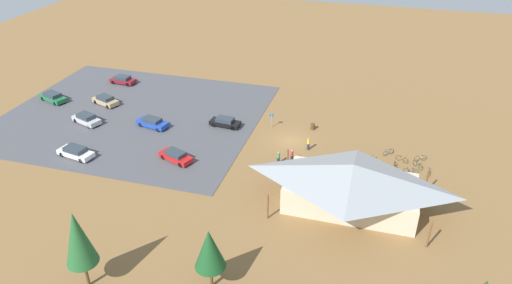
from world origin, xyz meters
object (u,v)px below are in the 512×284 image
bicycle_blue_edge_south (411,171)px  bicycle_teal_near_porch (388,152)px  car_green_second_row (53,97)px  car_blue_mid_lot (152,123)px  car_red_end_stall (176,156)px  car_silver_near_entry (86,119)px  bicycle_purple_lone_east (429,173)px  bicycle_yellow_yard_right (375,160)px  car_maroon_far_end (123,80)px  bicycle_orange_edge_north (402,159)px  bicycle_white_near_sign (418,181)px  bicycle_silver_back_row (421,158)px  car_white_back_corner (76,152)px  trash_bin (313,127)px  car_black_by_curb (225,122)px  visitor_by_pavilion (292,155)px  pine_center (209,249)px  visitor_crossing_yard (278,157)px  car_tan_front_row (105,100)px  pine_midwest (78,238)px  bicycle_green_mid_cluster (418,165)px  bicycle_red_trailside (395,166)px  visitor_near_lot (308,144)px  bike_pavilion (351,183)px  lot_sign (272,118)px

bicycle_blue_edge_south → bicycle_teal_near_porch: size_ratio=1.33×
car_green_second_row → car_blue_mid_lot: bearing=169.4°
car_red_end_stall → car_silver_near_entry: (16.63, -5.77, 0.06)m
bicycle_purple_lone_east → bicycle_teal_near_porch: (4.86, -3.43, 0.04)m
bicycle_yellow_yard_right → car_maroon_far_end: 45.50m
bicycle_orange_edge_north → car_green_second_row: car_green_second_row is taller
bicycle_white_near_sign → bicycle_silver_back_row: (-0.42, -5.44, 0.00)m
car_blue_mid_lot → car_white_back_corner: bearing=60.7°
bicycle_silver_back_row → trash_bin: bearing=-17.3°
car_black_by_curb → visitor_by_pavilion: visitor_by_pavilion is taller
pine_center → visitor_crossing_yard: size_ratio=3.81×
visitor_by_pavilion → car_tan_front_row: bearing=-14.8°
visitor_crossing_yard → visitor_by_pavilion: 1.73m
pine_midwest → car_red_end_stall: pine_midwest is taller
bicycle_orange_edge_north → bicycle_purple_lone_east: 3.86m
bicycle_teal_near_porch → bicycle_yellow_yard_right: bearing=56.4°
bicycle_green_mid_cluster → car_red_end_stall: (29.25, 6.72, 0.32)m
car_maroon_far_end → car_blue_mid_lot: size_ratio=0.90×
bicycle_yellow_yard_right → car_green_second_row: bearing=-5.1°
car_white_back_corner → visitor_by_pavilion: bearing=-166.2°
bicycle_purple_lone_east → pine_midwest: bearing=42.2°
bicycle_red_trailside → bicycle_blue_edge_south: (-1.84, 0.70, 0.01)m
pine_center → pine_midwest: bearing=15.5°
bicycle_purple_lone_east → bicycle_blue_edge_south: size_ratio=0.94×
bicycle_purple_lone_east → car_green_second_row: car_green_second_row is taller
bicycle_green_mid_cluster → visitor_near_lot: size_ratio=0.83×
bike_pavilion → bicycle_orange_edge_north: 12.29m
bicycle_yellow_yard_right → visitor_crossing_yard: (11.54, 3.44, 0.47)m
car_silver_near_entry → car_tan_front_row: car_silver_near_entry is taller
pine_center → car_tan_front_row: size_ratio=1.32×
bicycle_blue_edge_south → bicycle_green_mid_cluster: bearing=-117.7°
pine_midwest → car_red_end_stall: bearing=-86.6°
visitor_near_lot → visitor_crossing_yard: (2.96, 4.32, -0.03)m
visitor_near_lot → bike_pavilion: bearing=121.7°
car_green_second_row → car_red_end_stall: size_ratio=1.06×
bike_pavilion → visitor_near_lot: bike_pavilion is taller
lot_sign → car_black_by_curb: 6.65m
bicycle_purple_lone_east → bicycle_white_near_sign: (1.32, 2.34, 0.01)m
pine_center → pine_midwest: pine_midwest is taller
car_blue_mid_lot → trash_bin: bearing=-165.6°
bicycle_yellow_yard_right → car_white_back_corner: size_ratio=0.30×
car_black_by_curb → bicycle_yellow_yard_right: bearing=169.3°
bicycle_red_trailside → car_maroon_far_end: size_ratio=0.40×
bicycle_yellow_yard_right → pine_center: bearing=63.4°
bicycle_green_mid_cluster → car_green_second_row: (55.38, -4.27, 0.36)m
car_tan_front_row → visitor_near_lot: 33.33m
bicycle_purple_lone_east → bicycle_orange_edge_north: bearing=-35.0°
bicycle_green_mid_cluster → bicycle_orange_edge_north: bearing=-25.6°
visitor_by_pavilion → trash_bin: bearing=-96.4°
pine_center → bicycle_green_mid_cluster: (-17.55, -24.94, -3.90)m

